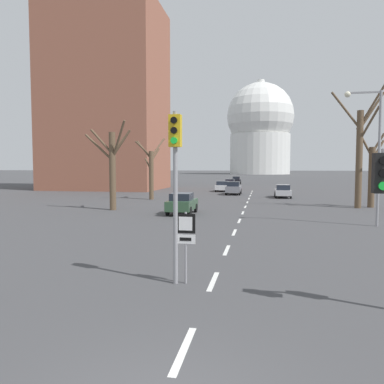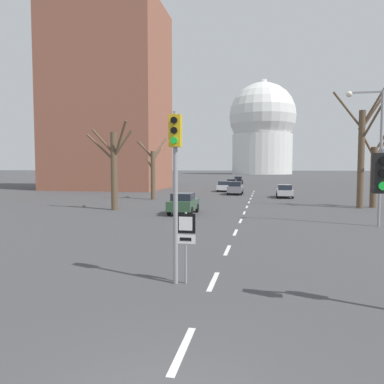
{
  "view_description": "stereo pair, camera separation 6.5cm",
  "coord_description": "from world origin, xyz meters",
  "px_view_note": "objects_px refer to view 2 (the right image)",
  "views": [
    {
      "loc": [
        1.48,
        -4.89,
        3.58
      ],
      "look_at": [
        -0.53,
        5.81,
        2.86
      ],
      "focal_mm": 35.0,
      "sensor_mm": 36.0,
      "label": 1
    },
    {
      "loc": [
        1.54,
        -4.88,
        3.58
      ],
      "look_at": [
        -0.53,
        5.81,
        2.86
      ],
      "focal_mm": 35.0,
      "sensor_mm": 36.0,
      "label": 2
    }
  ],
  "objects_px": {
    "sedan_near_left": "(183,203)",
    "sedan_far_left": "(285,191)",
    "street_lamp_right": "(374,143)",
    "sedan_near_right": "(235,188)",
    "sedan_far_right": "(224,186)",
    "sedan_distant_centre": "(238,180)",
    "traffic_signal_centre_tall": "(175,165)",
    "route_sign_post": "(186,236)",
    "sedan_mid_centre": "(232,184)"
  },
  "relations": [
    {
      "from": "sedan_near_left",
      "to": "sedan_far_left",
      "type": "bearing_deg",
      "value": 64.17
    },
    {
      "from": "street_lamp_right",
      "to": "sedan_near_right",
      "type": "height_order",
      "value": "street_lamp_right"
    },
    {
      "from": "sedan_far_right",
      "to": "sedan_distant_centre",
      "type": "height_order",
      "value": "sedan_distant_centre"
    },
    {
      "from": "sedan_near_right",
      "to": "sedan_far_right",
      "type": "xyz_separation_m",
      "value": [
        -2.12,
        6.03,
        -0.09
      ]
    },
    {
      "from": "traffic_signal_centre_tall",
      "to": "sedan_far_left",
      "type": "bearing_deg",
      "value": 81.73
    },
    {
      "from": "traffic_signal_centre_tall",
      "to": "sedan_distant_centre",
      "type": "height_order",
      "value": "traffic_signal_centre_tall"
    },
    {
      "from": "route_sign_post",
      "to": "sedan_distant_centre",
      "type": "xyz_separation_m",
      "value": [
        -3.2,
        69.81,
        -0.69
      ]
    },
    {
      "from": "street_lamp_right",
      "to": "route_sign_post",
      "type": "bearing_deg",
      "value": -123.71
    },
    {
      "from": "sedan_far_right",
      "to": "route_sign_post",
      "type": "bearing_deg",
      "value": -85.42
    },
    {
      "from": "sedan_far_right",
      "to": "traffic_signal_centre_tall",
      "type": "bearing_deg",
      "value": -85.82
    },
    {
      "from": "traffic_signal_centre_tall",
      "to": "sedan_far_right",
      "type": "height_order",
      "value": "traffic_signal_centre_tall"
    },
    {
      "from": "sedan_far_left",
      "to": "sedan_distant_centre",
      "type": "bearing_deg",
      "value": 102.5
    },
    {
      "from": "sedan_mid_centre",
      "to": "sedan_distant_centre",
      "type": "bearing_deg",
      "value": 90.36
    },
    {
      "from": "traffic_signal_centre_tall",
      "to": "sedan_mid_centre",
      "type": "xyz_separation_m",
      "value": [
        -2.78,
        52.33,
        -2.86
      ]
    },
    {
      "from": "sedan_far_right",
      "to": "sedan_distant_centre",
      "type": "relative_size",
      "value": 0.94
    },
    {
      "from": "sedan_near_left",
      "to": "sedan_far_right",
      "type": "bearing_deg",
      "value": 89.56
    },
    {
      "from": "sedan_mid_centre",
      "to": "sedan_far_left",
      "type": "bearing_deg",
      "value": -66.67
    },
    {
      "from": "traffic_signal_centre_tall",
      "to": "sedan_far_right",
      "type": "relative_size",
      "value": 1.3
    },
    {
      "from": "street_lamp_right",
      "to": "sedan_distant_centre",
      "type": "distance_m",
      "value": 58.06
    },
    {
      "from": "sedan_far_right",
      "to": "sedan_distant_centre",
      "type": "xyz_separation_m",
      "value": [
        0.34,
        25.62,
        0.03
      ]
    },
    {
      "from": "route_sign_post",
      "to": "sedan_near_right",
      "type": "height_order",
      "value": "route_sign_post"
    },
    {
      "from": "traffic_signal_centre_tall",
      "to": "route_sign_post",
      "type": "relative_size",
      "value": 2.37
    },
    {
      "from": "sedan_far_right",
      "to": "sedan_mid_centre",
      "type": "bearing_deg",
      "value": 86.78
    },
    {
      "from": "street_lamp_right",
      "to": "sedan_far_right",
      "type": "height_order",
      "value": "street_lamp_right"
    },
    {
      "from": "traffic_signal_centre_tall",
      "to": "sedan_far_left",
      "type": "distance_m",
      "value": 34.8
    },
    {
      "from": "sedan_far_left",
      "to": "sedan_near_left",
      "type": "bearing_deg",
      "value": -115.83
    },
    {
      "from": "sedan_far_left",
      "to": "sedan_distant_centre",
      "type": "height_order",
      "value": "sedan_distant_centre"
    },
    {
      "from": "sedan_mid_centre",
      "to": "sedan_distant_centre",
      "type": "relative_size",
      "value": 1.01
    },
    {
      "from": "sedan_mid_centre",
      "to": "sedan_near_left",
      "type": "bearing_deg",
      "value": -91.07
    },
    {
      "from": "route_sign_post",
      "to": "sedan_near_right",
      "type": "xyz_separation_m",
      "value": [
        -1.43,
        38.17,
        -0.62
      ]
    },
    {
      "from": "sedan_near_left",
      "to": "sedan_near_right",
      "type": "relative_size",
      "value": 0.9
    },
    {
      "from": "sedan_far_right",
      "to": "street_lamp_right",
      "type": "bearing_deg",
      "value": -68.34
    },
    {
      "from": "route_sign_post",
      "to": "sedan_far_right",
      "type": "distance_m",
      "value": 44.35
    },
    {
      "from": "sedan_far_right",
      "to": "sedan_near_left",
      "type": "bearing_deg",
      "value": -90.44
    },
    {
      "from": "route_sign_post",
      "to": "sedan_far_left",
      "type": "bearing_deg",
      "value": 82.22
    },
    {
      "from": "street_lamp_right",
      "to": "sedan_near_right",
      "type": "distance_m",
      "value": 27.32
    },
    {
      "from": "sedan_far_left",
      "to": "street_lamp_right",
      "type": "bearing_deg",
      "value": -78.99
    },
    {
      "from": "sedan_near_left",
      "to": "sedan_mid_centre",
      "type": "distance_m",
      "value": 35.44
    },
    {
      "from": "traffic_signal_centre_tall",
      "to": "sedan_near_right",
      "type": "bearing_deg",
      "value": 91.68
    },
    {
      "from": "route_sign_post",
      "to": "sedan_near_left",
      "type": "distance_m",
      "value": 17.27
    },
    {
      "from": "street_lamp_right",
      "to": "sedan_mid_centre",
      "type": "height_order",
      "value": "street_lamp_right"
    },
    {
      "from": "sedan_near_right",
      "to": "sedan_distant_centre",
      "type": "distance_m",
      "value": 31.7
    },
    {
      "from": "sedan_near_right",
      "to": "sedan_mid_centre",
      "type": "xyz_separation_m",
      "value": [
        -1.66,
        14.11,
        -0.07
      ]
    },
    {
      "from": "sedan_near_left",
      "to": "sedan_mid_centre",
      "type": "xyz_separation_m",
      "value": [
        0.66,
        35.43,
        -0.03
      ]
    },
    {
      "from": "sedan_mid_centre",
      "to": "sedan_distant_centre",
      "type": "xyz_separation_m",
      "value": [
        -0.11,
        17.54,
        0.01
      ]
    },
    {
      "from": "sedan_far_left",
      "to": "sedan_distant_centre",
      "type": "xyz_separation_m",
      "value": [
        -7.88,
        35.55,
        0.02
      ]
    },
    {
      "from": "route_sign_post",
      "to": "sedan_mid_centre",
      "type": "bearing_deg",
      "value": 93.38
    },
    {
      "from": "traffic_signal_centre_tall",
      "to": "route_sign_post",
      "type": "height_order",
      "value": "traffic_signal_centre_tall"
    },
    {
      "from": "route_sign_post",
      "to": "street_lamp_right",
      "type": "bearing_deg",
      "value": 56.29
    },
    {
      "from": "traffic_signal_centre_tall",
      "to": "route_sign_post",
      "type": "bearing_deg",
      "value": 9.73
    }
  ]
}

